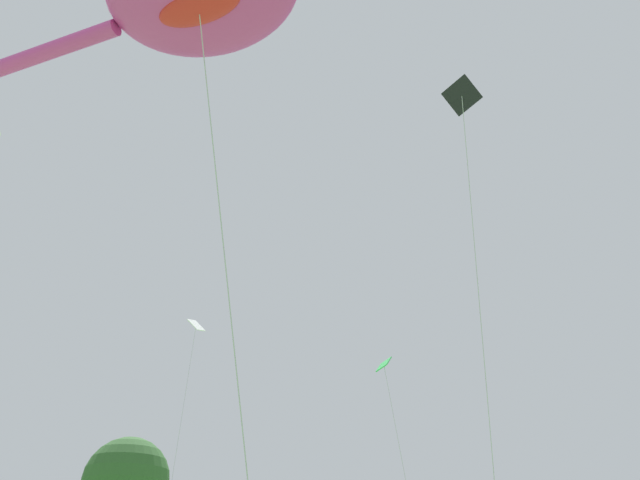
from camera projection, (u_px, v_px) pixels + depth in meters
name	position (u px, v px, depth m)	size (l,w,h in m)	color
small_kite_tiny_distant	(195.00, 336.00, 33.21)	(3.02, 4.27, 15.01)	white
small_kite_diamond_red	(386.00, 377.00, 25.38)	(0.89, 1.58, 10.32)	green
small_kite_streamer_purple	(464.00, 122.00, 15.25)	(1.93, 2.51, 13.21)	black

